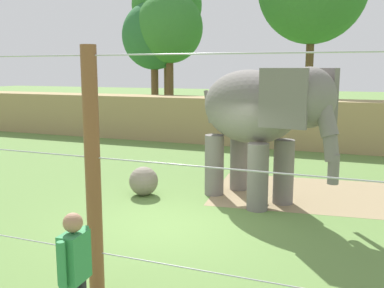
# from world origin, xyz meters

# --- Properties ---
(ground_plane) EXTENTS (120.00, 120.00, 0.00)m
(ground_plane) POSITION_xyz_m (0.00, 0.00, 0.00)
(ground_plane) COLOR #5B7F3D
(dirt_patch) EXTENTS (5.86, 4.05, 0.01)m
(dirt_patch) POSITION_xyz_m (2.63, 3.35, 0.00)
(dirt_patch) COLOR #937F5B
(dirt_patch) RESTS_ON ground
(embankment_wall) EXTENTS (36.00, 1.80, 1.99)m
(embankment_wall) POSITION_xyz_m (0.00, 10.37, 0.99)
(embankment_wall) COLOR tan
(embankment_wall) RESTS_ON ground
(elephant) EXTENTS (3.98, 3.23, 3.28)m
(elephant) POSITION_xyz_m (1.21, 2.11, 2.17)
(elephant) COLOR slate
(elephant) RESTS_ON ground
(enrichment_ball) EXTENTS (0.75, 0.75, 0.75)m
(enrichment_ball) POSITION_xyz_m (-1.64, 1.60, 0.37)
(enrichment_ball) COLOR gray
(enrichment_ball) RESTS_ON ground
(cable_fence) EXTENTS (10.86, 0.22, 3.55)m
(cable_fence) POSITION_xyz_m (0.04, -3.22, 1.78)
(cable_fence) COLOR brown
(cable_fence) RESTS_ON ground
(zookeeper) EXTENTS (0.24, 0.58, 1.67)m
(zookeeper) POSITION_xyz_m (0.69, -4.45, 0.93)
(zookeeper) COLOR #232328
(zookeeper) RESTS_ON ground
(tree_left_of_centre) EXTENTS (3.80, 3.80, 7.16)m
(tree_left_of_centre) POSITION_xyz_m (-8.47, 16.07, 5.13)
(tree_left_of_centre) COLOR brown
(tree_left_of_centre) RESTS_ON ground
(tree_behind_wall) EXTENTS (4.30, 4.30, 9.34)m
(tree_behind_wall) POSITION_xyz_m (-8.27, 17.47, 7.03)
(tree_behind_wall) COLOR brown
(tree_behind_wall) RESTS_ON ground
(tree_right_of_centre) EXTENTS (3.87, 3.87, 7.60)m
(tree_right_of_centre) POSITION_xyz_m (-7.36, 15.84, 5.53)
(tree_right_of_centre) COLOR brown
(tree_right_of_centre) RESTS_ON ground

